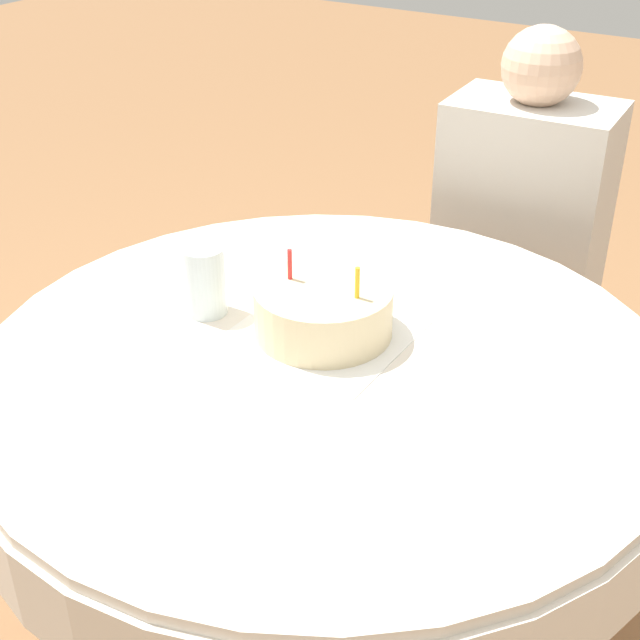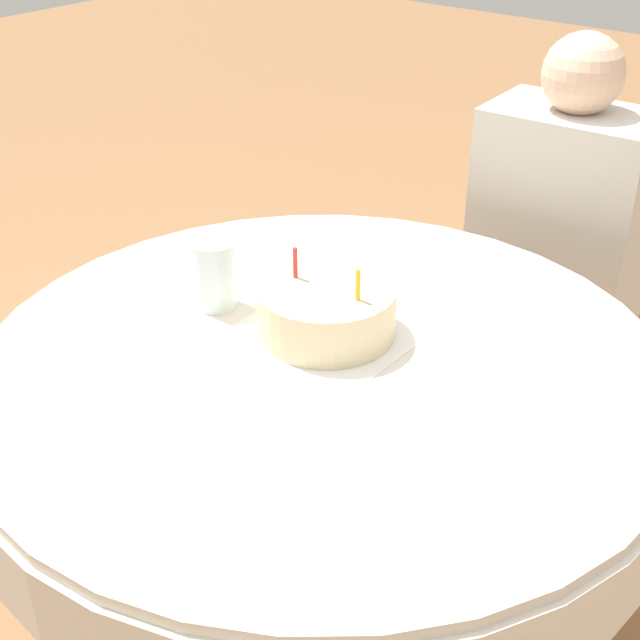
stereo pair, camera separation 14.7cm
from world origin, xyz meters
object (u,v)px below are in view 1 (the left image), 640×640
object	(u,v)px
chair	(520,290)
drinking_glass	(205,280)
birthday_cake	(323,310)
person	(519,226)

from	to	relation	value
chair	drinking_glass	bearing A→B (deg)	-110.30
birthday_cake	drinking_glass	world-z (taller)	birthday_cake
chair	drinking_glass	xyz separation A→B (m)	(-0.28, -0.90, 0.35)
chair	person	bearing A→B (deg)	-90.00
chair	drinking_glass	distance (m)	1.01
chair	birthday_cake	size ratio (longest dim) A/B	3.65
chair	person	xyz separation A→B (m)	(0.00, -0.08, 0.21)
person	drinking_glass	bearing A→B (deg)	-112.23
chair	drinking_glass	size ratio (longest dim) A/B	6.80
person	birthday_cake	distance (m)	0.78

